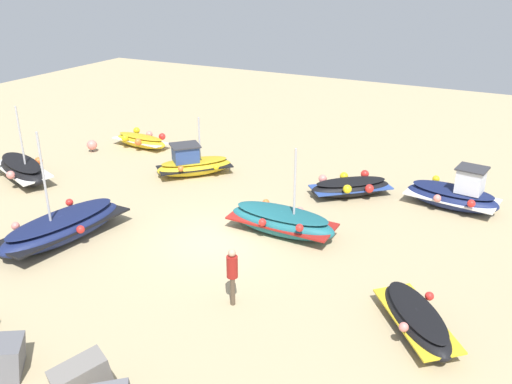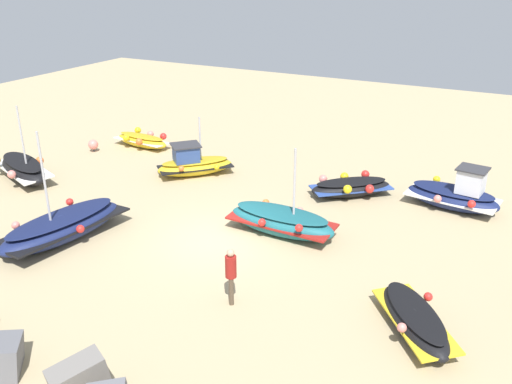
{
  "view_description": "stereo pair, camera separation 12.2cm",
  "coord_description": "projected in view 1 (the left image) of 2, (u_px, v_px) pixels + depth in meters",
  "views": [
    {
      "loc": [
        -9.12,
        14.62,
        9.02
      ],
      "look_at": [
        -0.19,
        -2.58,
        0.9
      ],
      "focal_mm": 38.77,
      "sensor_mm": 36.0,
      "label": 1
    },
    {
      "loc": [
        -9.23,
        14.56,
        9.02
      ],
      "look_at": [
        -0.19,
        -2.58,
        0.9
      ],
      "focal_mm": 38.77,
      "sensor_mm": 36.0,
      "label": 2
    }
  ],
  "objects": [
    {
      "name": "fishing_boat_6",
      "position": [
        22.0,
        169.0,
        24.41
      ],
      "size": [
        4.15,
        2.65,
        3.5
      ],
      "rotation": [
        0.0,
        0.0,
        5.92
      ],
      "color": "black",
      "rests_on": "ground_plane"
    },
    {
      "name": "fishing_boat_5",
      "position": [
        193.0,
        164.0,
        25.05
      ],
      "size": [
        3.36,
        3.46,
        2.68
      ],
      "rotation": [
        0.0,
        0.0,
        0.82
      ],
      "color": "gold",
      "rests_on": "ground_plane"
    },
    {
      "name": "fishing_boat_0",
      "position": [
        454.0,
        194.0,
        21.67
      ],
      "size": [
        3.77,
        2.25,
        1.8
      ],
      "rotation": [
        0.0,
        0.0,
        3.01
      ],
      "color": "navy",
      "rests_on": "ground_plane"
    },
    {
      "name": "ground_plane",
      "position": [
        217.0,
        240.0,
        19.32
      ],
      "size": [
        58.52,
        58.52,
        0.0
      ],
      "primitive_type": "plane",
      "color": "tan"
    },
    {
      "name": "breakwater_rocks",
      "position": [
        37.0,
        384.0,
        12.16
      ],
      "size": [
        20.33,
        2.65,
        1.33
      ],
      "color": "slate",
      "rests_on": "ground_plane"
    },
    {
      "name": "fishing_boat_2",
      "position": [
        62.0,
        227.0,
        19.19
      ],
      "size": [
        2.53,
        4.97,
        4.07
      ],
      "rotation": [
        0.0,
        0.0,
        4.58
      ],
      "color": "navy",
      "rests_on": "ground_plane"
    },
    {
      "name": "fishing_boat_7",
      "position": [
        141.0,
        140.0,
        28.85
      ],
      "size": [
        3.3,
        1.79,
        0.81
      ],
      "rotation": [
        0.0,
        0.0,
        3.06
      ],
      "color": "gold",
      "rests_on": "ground_plane"
    },
    {
      "name": "fishing_boat_1",
      "position": [
        416.0,
        319.0,
        14.42
      ],
      "size": [
        2.9,
        3.25,
        0.8
      ],
      "rotation": [
        0.0,
        0.0,
        5.38
      ],
      "color": "black",
      "rests_on": "ground_plane"
    },
    {
      "name": "fishing_boat_3",
      "position": [
        282.0,
        221.0,
        19.61
      ],
      "size": [
        4.07,
        1.9,
        3.31
      ],
      "rotation": [
        0.0,
        0.0,
        6.25
      ],
      "color": "#1E6670",
      "rests_on": "ground_plane"
    },
    {
      "name": "person_walking",
      "position": [
        232.0,
        273.0,
        15.4
      ],
      "size": [
        0.32,
        0.32,
        1.73
      ],
      "rotation": [
        0.0,
        0.0,
        3.68
      ],
      "color": "brown",
      "rests_on": "ground_plane"
    },
    {
      "name": "fishing_boat_4",
      "position": [
        351.0,
        187.0,
        22.88
      ],
      "size": [
        3.38,
        3.19,
        0.82
      ],
      "rotation": [
        0.0,
        0.0,
        3.86
      ],
      "color": "black",
      "rests_on": "ground_plane"
    },
    {
      "name": "mooring_buoy_0",
      "position": [
        92.0,
        145.0,
        28.09
      ],
      "size": [
        0.51,
        0.51,
        0.63
      ],
      "color": "#3F3F42",
      "rests_on": "ground_plane"
    }
  ]
}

